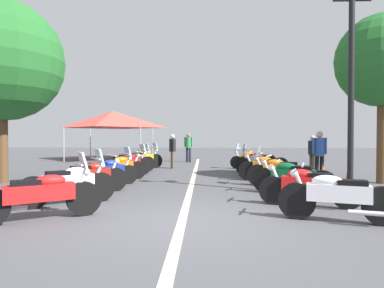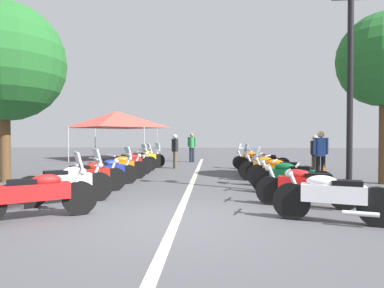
{
  "view_description": "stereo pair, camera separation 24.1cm",
  "coord_description": "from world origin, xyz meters",
  "px_view_note": "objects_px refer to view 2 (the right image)",
  "views": [
    {
      "loc": [
        -5.85,
        -0.39,
        1.5
      ],
      "look_at": [
        4.93,
        0.0,
        1.27
      ],
      "focal_mm": 31.15,
      "sensor_mm": 36.0,
      "label": 1
    },
    {
      "loc": [
        -5.85,
        -0.63,
        1.5
      ],
      "look_at": [
        4.93,
        0.0,
        1.27
      ],
      "focal_mm": 31.15,
      "sensor_mm": 36.0,
      "label": 2
    }
  ],
  "objects_px": {
    "motorcycle_right_row_3": "(280,171)",
    "street_lamp_twin_globe": "(350,54)",
    "motorcycle_left_row_3": "(106,171)",
    "motorcycle_right_row_4": "(269,168)",
    "event_tent": "(117,120)",
    "motorcycle_right_row_1": "(305,186)",
    "motorcycle_left_row_2": "(89,176)",
    "motorcycle_right_row_2": "(291,177)",
    "motorcycle_right_row_5": "(263,164)",
    "traffic_cone_1": "(347,183)",
    "motorcycle_left_row_5": "(128,163)",
    "motorcycle_left_row_7": "(145,158)",
    "bystander_4": "(175,148)",
    "motorcycle_left_row_1": "(68,183)",
    "bystander_0": "(192,145)",
    "roadside_tree_0": "(4,62)",
    "motorcycle_left_row_6": "(133,161)",
    "traffic_cone_0": "(324,175)",
    "motorcycle_right_row_0": "(332,196)",
    "motorcycle_right_row_7": "(254,159)",
    "motorcycle_left_row_0": "(38,194)",
    "motorcycle_left_row_4": "(118,167)",
    "bystander_2": "(321,152)",
    "bystander_1": "(315,152)",
    "motorcycle_right_row_6": "(263,161)"
  },
  "relations": [
    {
      "from": "bystander_4",
      "to": "motorcycle_right_row_5",
      "type": "bearing_deg",
      "value": -55.69
    },
    {
      "from": "motorcycle_left_row_1",
      "to": "traffic_cone_1",
      "type": "xyz_separation_m",
      "value": [
        1.59,
        -6.7,
        -0.19
      ]
    },
    {
      "from": "motorcycle_right_row_5",
      "to": "motorcycle_left_row_0",
      "type": "bearing_deg",
      "value": 64.84
    },
    {
      "from": "motorcycle_right_row_4",
      "to": "roadside_tree_0",
      "type": "distance_m",
      "value": 9.47
    },
    {
      "from": "motorcycle_left_row_1",
      "to": "motorcycle_right_row_6",
      "type": "relative_size",
      "value": 0.85
    },
    {
      "from": "motorcycle_left_row_2",
      "to": "motorcycle_left_row_6",
      "type": "distance_m",
      "value": 5.47
    },
    {
      "from": "motorcycle_right_row_7",
      "to": "motorcycle_left_row_3",
      "type": "bearing_deg",
      "value": 67.55
    },
    {
      "from": "motorcycle_right_row_0",
      "to": "bystander_0",
      "type": "xyz_separation_m",
      "value": [
        13.78,
        3.26,
        0.54
      ]
    },
    {
      "from": "motorcycle_left_row_2",
      "to": "bystander_0",
      "type": "xyz_separation_m",
      "value": [
        11.01,
        -2.1,
        0.55
      ]
    },
    {
      "from": "motorcycle_right_row_7",
      "to": "motorcycle_right_row_0",
      "type": "bearing_deg",
      "value": 112.42
    },
    {
      "from": "bystander_4",
      "to": "motorcycle_right_row_4",
      "type": "bearing_deg",
      "value": -67.84
    },
    {
      "from": "motorcycle_left_row_1",
      "to": "event_tent",
      "type": "bearing_deg",
      "value": 65.87
    },
    {
      "from": "motorcycle_left_row_7",
      "to": "roadside_tree_0",
      "type": "distance_m",
      "value": 7.03
    },
    {
      "from": "motorcycle_left_row_6",
      "to": "motorcycle_right_row_2",
      "type": "relative_size",
      "value": 1.02
    },
    {
      "from": "traffic_cone_1",
      "to": "motorcycle_right_row_0",
      "type": "bearing_deg",
      "value": 154.11
    },
    {
      "from": "bystander_0",
      "to": "roadside_tree_0",
      "type": "height_order",
      "value": "roadside_tree_0"
    },
    {
      "from": "motorcycle_left_row_5",
      "to": "motorcycle_left_row_3",
      "type": "bearing_deg",
      "value": -126.63
    },
    {
      "from": "traffic_cone_1",
      "to": "bystander_0",
      "type": "xyz_separation_m",
      "value": [
        10.87,
        4.67,
        0.72
      ]
    },
    {
      "from": "motorcycle_right_row_2",
      "to": "motorcycle_right_row_7",
      "type": "height_order",
      "value": "motorcycle_right_row_7"
    },
    {
      "from": "street_lamp_twin_globe",
      "to": "roadside_tree_0",
      "type": "height_order",
      "value": "roadside_tree_0"
    },
    {
      "from": "motorcycle_left_row_6",
      "to": "event_tent",
      "type": "xyz_separation_m",
      "value": [
        7.72,
        2.93,
        2.18
      ]
    },
    {
      "from": "street_lamp_twin_globe",
      "to": "roadside_tree_0",
      "type": "relative_size",
      "value": 0.86
    },
    {
      "from": "motorcycle_left_row_0",
      "to": "motorcycle_left_row_4",
      "type": "height_order",
      "value": "motorcycle_left_row_0"
    },
    {
      "from": "bystander_4",
      "to": "roadside_tree_0",
      "type": "distance_m",
      "value": 7.82
    },
    {
      "from": "motorcycle_left_row_2",
      "to": "street_lamp_twin_globe",
      "type": "height_order",
      "value": "street_lamp_twin_globe"
    },
    {
      "from": "motorcycle_left_row_4",
      "to": "bystander_2",
      "type": "relative_size",
      "value": 1.13
    },
    {
      "from": "motorcycle_right_row_2",
      "to": "event_tent",
      "type": "xyz_separation_m",
      "value": [
        13.19,
        8.35,
        2.18
      ]
    },
    {
      "from": "motorcycle_left_row_1",
      "to": "motorcycle_left_row_5",
      "type": "height_order",
      "value": "motorcycle_left_row_1"
    },
    {
      "from": "motorcycle_right_row_3",
      "to": "street_lamp_twin_globe",
      "type": "distance_m",
      "value": 3.75
    },
    {
      "from": "motorcycle_left_row_5",
      "to": "motorcycle_left_row_7",
      "type": "relative_size",
      "value": 1.01
    },
    {
      "from": "motorcycle_right_row_5",
      "to": "street_lamp_twin_globe",
      "type": "bearing_deg",
      "value": 117.5
    },
    {
      "from": "motorcycle_right_row_3",
      "to": "bystander_1",
      "type": "bearing_deg",
      "value": -104.95
    },
    {
      "from": "bystander_0",
      "to": "motorcycle_right_row_7",
      "type": "bearing_deg",
      "value": 52.55
    },
    {
      "from": "motorcycle_right_row_5",
      "to": "motorcycle_left_row_3",
      "type": "bearing_deg",
      "value": 38.99
    },
    {
      "from": "motorcycle_right_row_3",
      "to": "motorcycle_left_row_3",
      "type": "bearing_deg",
      "value": 16.24
    },
    {
      "from": "motorcycle_right_row_4",
      "to": "bystander_1",
      "type": "bearing_deg",
      "value": -119.97
    },
    {
      "from": "motorcycle_left_row_6",
      "to": "traffic_cone_0",
      "type": "xyz_separation_m",
      "value": [
        -3.47,
        -6.9,
        -0.18
      ]
    },
    {
      "from": "motorcycle_right_row_1",
      "to": "roadside_tree_0",
      "type": "height_order",
      "value": "roadside_tree_0"
    },
    {
      "from": "street_lamp_twin_globe",
      "to": "traffic_cone_1",
      "type": "xyz_separation_m",
      "value": [
        0.58,
        -0.18,
        -3.19
      ]
    },
    {
      "from": "event_tent",
      "to": "motorcycle_right_row_1",
      "type": "bearing_deg",
      "value": -150.52
    },
    {
      "from": "motorcycle_right_row_2",
      "to": "motorcycle_right_row_4",
      "type": "bearing_deg",
      "value": -63.88
    },
    {
      "from": "motorcycle_left_row_7",
      "to": "motorcycle_right_row_2",
      "type": "height_order",
      "value": "motorcycle_left_row_7"
    },
    {
      "from": "motorcycle_left_row_6",
      "to": "motorcycle_right_row_5",
      "type": "bearing_deg",
      "value": -40.28
    },
    {
      "from": "motorcycle_right_row_2",
      "to": "motorcycle_left_row_5",
      "type": "bearing_deg",
      "value": -13.65
    },
    {
      "from": "street_lamp_twin_globe",
      "to": "bystander_1",
      "type": "relative_size",
      "value": 3.3
    },
    {
      "from": "bystander_0",
      "to": "motorcycle_left_row_4",
      "type": "bearing_deg",
      "value": 2.27
    },
    {
      "from": "motorcycle_left_row_4",
      "to": "bystander_1",
      "type": "relative_size",
      "value": 1.24
    },
    {
      "from": "motorcycle_right_row_3",
      "to": "motorcycle_left_row_2",
      "type": "bearing_deg",
      "value": 30.75
    },
    {
      "from": "motorcycle_left_row_3",
      "to": "motorcycle_right_row_4",
      "type": "height_order",
      "value": "motorcycle_left_row_3"
    },
    {
      "from": "motorcycle_right_row_5",
      "to": "traffic_cone_1",
      "type": "relative_size",
      "value": 3.27
    }
  ]
}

